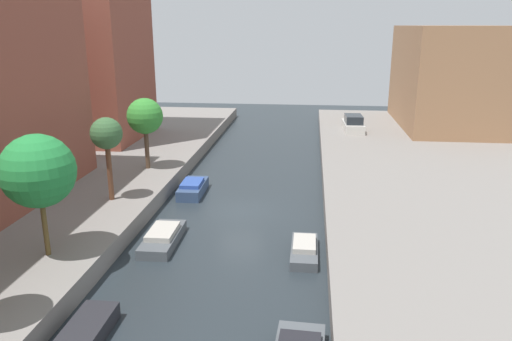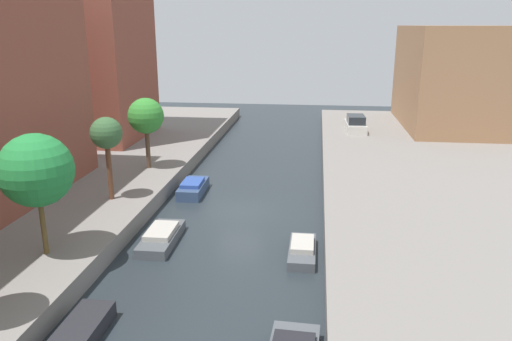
{
  "view_description": "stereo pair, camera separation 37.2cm",
  "coord_description": "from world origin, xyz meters",
  "px_view_note": "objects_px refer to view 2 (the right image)",
  "views": [
    {
      "loc": [
        4.02,
        -27.77,
        10.79
      ],
      "look_at": [
        0.69,
        2.29,
        1.91
      ],
      "focal_mm": 34.87,
      "sensor_mm": 36.0,
      "label": 1
    },
    {
      "loc": [
        4.39,
        -27.73,
        10.79
      ],
      "look_at": [
        0.69,
        2.29,
        1.91
      ],
      "focal_mm": 34.87,
      "sensor_mm": 36.0,
      "label": 2
    }
  ],
  "objects_px": {
    "apartment_tower_far": "(80,22)",
    "low_block_right": "(457,77)",
    "street_tree_3": "(146,116)",
    "parked_car": "(356,124)",
    "moored_boat_right_2": "(302,250)",
    "street_tree_2": "(106,135)",
    "moored_boat_left_2": "(161,237)",
    "moored_boat_left_1": "(78,336)",
    "street_tree_1": "(36,171)",
    "moored_boat_left_3": "(193,188)"
  },
  "relations": [
    {
      "from": "street_tree_1",
      "to": "moored_boat_right_2",
      "type": "height_order",
      "value": "street_tree_1"
    },
    {
      "from": "street_tree_1",
      "to": "parked_car",
      "type": "height_order",
      "value": "street_tree_1"
    },
    {
      "from": "apartment_tower_far",
      "to": "street_tree_1",
      "type": "xyz_separation_m",
      "value": [
        8.64,
        -23.23,
        -6.19
      ]
    },
    {
      "from": "low_block_right",
      "to": "moored_boat_right_2",
      "type": "height_order",
      "value": "low_block_right"
    },
    {
      "from": "low_block_right",
      "to": "street_tree_2",
      "type": "height_order",
      "value": "low_block_right"
    },
    {
      "from": "apartment_tower_far",
      "to": "moored_boat_left_1",
      "type": "distance_m",
      "value": 32.39
    },
    {
      "from": "apartment_tower_far",
      "to": "parked_car",
      "type": "height_order",
      "value": "apartment_tower_far"
    },
    {
      "from": "apartment_tower_far",
      "to": "parked_car",
      "type": "bearing_deg",
      "value": 12.57
    },
    {
      "from": "moored_boat_left_1",
      "to": "parked_car",
      "type": "bearing_deg",
      "value": 70.55
    },
    {
      "from": "parked_car",
      "to": "street_tree_1",
      "type": "bearing_deg",
      "value": -118.41
    },
    {
      "from": "moored_boat_left_2",
      "to": "parked_car",
      "type": "bearing_deg",
      "value": 65.3
    },
    {
      "from": "parked_car",
      "to": "apartment_tower_far",
      "type": "bearing_deg",
      "value": -167.43
    },
    {
      "from": "apartment_tower_far",
      "to": "low_block_right",
      "type": "distance_m",
      "value": 35.62
    },
    {
      "from": "street_tree_2",
      "to": "moored_boat_left_1",
      "type": "bearing_deg",
      "value": -72.89
    },
    {
      "from": "moored_boat_left_1",
      "to": "moored_boat_left_2",
      "type": "xyz_separation_m",
      "value": [
        0.35,
        8.51,
        0.01
      ]
    },
    {
      "from": "street_tree_2",
      "to": "street_tree_1",
      "type": "bearing_deg",
      "value": -90.0
    },
    {
      "from": "moored_boat_right_2",
      "to": "street_tree_2",
      "type": "bearing_deg",
      "value": 160.06
    },
    {
      "from": "parked_car",
      "to": "moored_boat_left_2",
      "type": "height_order",
      "value": "parked_car"
    },
    {
      "from": "moored_boat_left_2",
      "to": "moored_boat_right_2",
      "type": "height_order",
      "value": "moored_boat_left_2"
    },
    {
      "from": "moored_boat_left_1",
      "to": "moored_boat_right_2",
      "type": "bearing_deg",
      "value": 46.27
    },
    {
      "from": "street_tree_1",
      "to": "street_tree_3",
      "type": "relative_size",
      "value": 1.09
    },
    {
      "from": "moored_boat_left_3",
      "to": "moored_boat_right_2",
      "type": "relative_size",
      "value": 1.05
    },
    {
      "from": "parked_car",
      "to": "street_tree_3",
      "type": "bearing_deg",
      "value": -136.54
    },
    {
      "from": "parked_car",
      "to": "moored_boat_left_1",
      "type": "relative_size",
      "value": 1.2
    },
    {
      "from": "low_block_right",
      "to": "street_tree_1",
      "type": "height_order",
      "value": "low_block_right"
    },
    {
      "from": "street_tree_2",
      "to": "moored_boat_left_2",
      "type": "height_order",
      "value": "street_tree_2"
    },
    {
      "from": "street_tree_3",
      "to": "moored_boat_right_2",
      "type": "relative_size",
      "value": 1.43
    },
    {
      "from": "street_tree_1",
      "to": "moored_boat_left_1",
      "type": "xyz_separation_m",
      "value": [
        3.7,
        -4.73,
        -4.53
      ]
    },
    {
      "from": "street_tree_3",
      "to": "parked_car",
      "type": "height_order",
      "value": "street_tree_3"
    },
    {
      "from": "street_tree_2",
      "to": "street_tree_3",
      "type": "relative_size",
      "value": 0.97
    },
    {
      "from": "street_tree_3",
      "to": "parked_car",
      "type": "relative_size",
      "value": 1.12
    },
    {
      "from": "apartment_tower_far",
      "to": "street_tree_3",
      "type": "xyz_separation_m",
      "value": [
        8.64,
        -9.28,
        -6.35
      ]
    },
    {
      "from": "parked_car",
      "to": "moored_boat_right_2",
      "type": "distance_m",
      "value": 25.78
    },
    {
      "from": "moored_boat_left_2",
      "to": "moored_boat_right_2",
      "type": "distance_m",
      "value": 7.26
    },
    {
      "from": "moored_boat_left_3",
      "to": "street_tree_2",
      "type": "bearing_deg",
      "value": -131.09
    },
    {
      "from": "moored_boat_left_1",
      "to": "moored_boat_right_2",
      "type": "xyz_separation_m",
      "value": [
        7.58,
        7.93,
        -0.02
      ]
    },
    {
      "from": "apartment_tower_far",
      "to": "moored_boat_right_2",
      "type": "relative_size",
      "value": 5.76
    },
    {
      "from": "street_tree_3",
      "to": "moored_boat_right_2",
      "type": "distance_m",
      "value": 16.19
    },
    {
      "from": "street_tree_2",
      "to": "moored_boat_right_2",
      "type": "height_order",
      "value": "street_tree_2"
    },
    {
      "from": "parked_car",
      "to": "moored_boat_right_2",
      "type": "xyz_separation_m",
      "value": [
        -4.19,
        -25.41,
        -1.34
      ]
    },
    {
      "from": "low_block_right",
      "to": "moored_boat_left_1",
      "type": "distance_m",
      "value": 43.44
    },
    {
      "from": "parked_car",
      "to": "moored_boat_left_1",
      "type": "xyz_separation_m",
      "value": [
        -11.77,
        -33.33,
        -1.33
      ]
    },
    {
      "from": "low_block_right",
      "to": "street_tree_2",
      "type": "xyz_separation_m",
      "value": [
        -25.36,
        -25.22,
        -1.03
      ]
    },
    {
      "from": "street_tree_1",
      "to": "moored_boat_left_1",
      "type": "distance_m",
      "value": 7.52
    },
    {
      "from": "apartment_tower_far",
      "to": "street_tree_1",
      "type": "relative_size",
      "value": 3.69
    },
    {
      "from": "parked_car",
      "to": "moored_boat_right_2",
      "type": "height_order",
      "value": "parked_car"
    },
    {
      "from": "low_block_right",
      "to": "moored_boat_left_3",
      "type": "relative_size",
      "value": 4.21
    },
    {
      "from": "moored_boat_right_2",
      "to": "street_tree_3",
      "type": "bearing_deg",
      "value": 136.4
    },
    {
      "from": "moored_boat_left_3",
      "to": "street_tree_1",
      "type": "bearing_deg",
      "value": -108.0
    },
    {
      "from": "street_tree_2",
      "to": "moored_boat_left_3",
      "type": "xyz_separation_m",
      "value": [
        3.77,
        4.33,
        -4.42
      ]
    }
  ]
}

